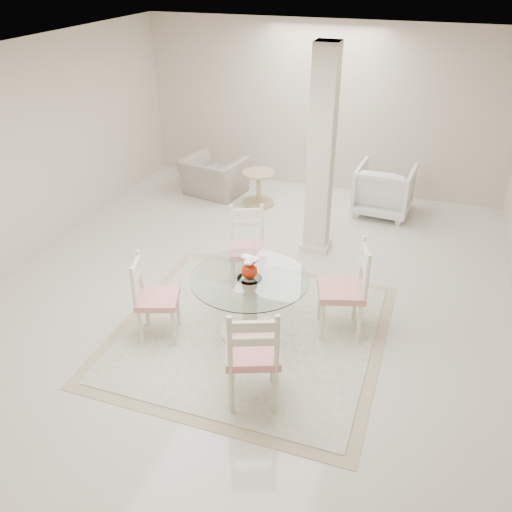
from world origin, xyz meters
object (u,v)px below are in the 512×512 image
(dining_table, at_px, (250,306))
(dining_chair_west, at_px, (150,292))
(column, at_px, (321,154))
(dining_chair_east, at_px, (349,283))
(armchair_white, at_px, (384,190))
(dining_chair_south, at_px, (253,349))
(side_table, at_px, (259,189))
(dining_chair_north, at_px, (247,241))
(red_vase, at_px, (250,267))
(recliner_taupe, at_px, (214,176))

(dining_table, xyz_separation_m, dining_chair_west, (-0.95, -0.37, 0.19))
(column, xyz_separation_m, dining_chair_east, (0.75, -1.74, -0.73))
(dining_table, xyz_separation_m, armchair_white, (0.91, 3.55, 0.03))
(dining_chair_south, bearing_deg, armchair_white, -118.33)
(dining_chair_south, bearing_deg, side_table, -93.18)
(dining_chair_north, xyz_separation_m, side_table, (-0.64, 2.28, -0.32))
(red_vase, xyz_separation_m, armchair_white, (0.91, 3.55, -0.44))
(red_vase, relative_size, dining_chair_north, 0.23)
(dining_chair_west, relative_size, dining_chair_south, 0.88)
(column, distance_m, side_table, 2.00)
(column, xyz_separation_m, dining_table, (-0.21, -2.10, -0.99))
(dining_chair_west, distance_m, armchair_white, 4.34)
(red_vase, xyz_separation_m, dining_chair_east, (0.96, 0.37, -0.21))
(dining_chair_east, bearing_deg, dining_chair_south, -40.70)
(dining_chair_west, bearing_deg, column, -43.97)
(dining_chair_south, distance_m, armchair_white, 4.55)
(dining_chair_east, xyz_separation_m, dining_chair_south, (-0.58, -1.32, 0.01))
(dining_chair_north, bearing_deg, dining_chair_south, -89.75)
(dining_table, xyz_separation_m, dining_chair_east, (0.96, 0.37, 0.26))
(column, relative_size, dining_chair_east, 2.30)
(dining_chair_west, relative_size, side_table, 1.91)
(dining_table, relative_size, red_vase, 4.83)
(dining_table, distance_m, recliner_taupe, 3.87)
(red_vase, distance_m, recliner_taupe, 3.91)
(red_vase, height_order, dining_chair_east, dining_chair_east)
(dining_chair_north, height_order, side_table, dining_chair_north)
(red_vase, relative_size, recliner_taupe, 0.26)
(recliner_taupe, bearing_deg, column, 158.12)
(armchair_white, relative_size, side_table, 1.56)
(column, relative_size, dining_chair_south, 2.28)
(armchair_white, bearing_deg, red_vase, 79.52)
(dining_chair_east, bearing_deg, recliner_taupe, -153.99)
(dining_chair_south, bearing_deg, dining_chair_north, -90.14)
(red_vase, relative_size, dining_chair_west, 0.24)
(recliner_taupe, bearing_deg, dining_chair_south, 127.27)
(red_vase, relative_size, dining_chair_south, 0.21)
(red_vase, relative_size, dining_chair_east, 0.21)
(dining_chair_north, height_order, armchair_white, dining_chair_north)
(recliner_taupe, bearing_deg, armchair_white, -166.68)
(red_vase, bearing_deg, dining_chair_east, 21.07)
(dining_table, bearing_deg, recliner_taupe, 118.71)
(column, bearing_deg, dining_chair_east, -66.75)
(dining_table, distance_m, dining_chair_south, 1.06)
(dining_chair_north, xyz_separation_m, dining_chair_west, (-0.58, -1.32, -0.03))
(red_vase, height_order, side_table, red_vase)
(red_vase, height_order, armchair_white, red_vase)
(dining_chair_north, distance_m, dining_chair_west, 1.44)
(dining_table, distance_m, dining_chair_north, 1.04)
(dining_chair_west, height_order, side_table, dining_chair_west)
(dining_chair_east, xyz_separation_m, side_table, (-1.97, 2.86, -0.37))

